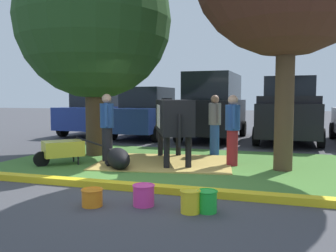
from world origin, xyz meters
TOP-DOWN VIEW (x-y plane):
  - ground_plane at (0.00, 0.00)m, footprint 80.00×80.00m
  - grass_island at (0.05, 1.82)m, footprint 8.30×4.98m
  - curb_yellow at (0.05, -0.82)m, footprint 9.50×0.24m
  - hay_bedding at (-0.22, 1.74)m, footprint 3.54×2.88m
  - shade_tree_left at (-2.44, 2.39)m, footprint 4.20×4.20m
  - cow_holstein at (-0.10, 2.04)m, footprint 1.63×2.99m
  - calf_lying at (-1.03, 0.82)m, footprint 1.04×1.24m
  - person_handler at (0.72, 3.37)m, footprint 0.38×0.42m
  - person_visitor_near at (-1.63, 1.49)m, footprint 0.34×0.50m
  - person_visitor_far at (1.40, 1.90)m, footprint 0.34×0.52m
  - wheelbarrow at (-2.49, 0.83)m, footprint 1.33×1.36m
  - bucket_orange at (-0.18, -1.86)m, footprint 0.33×0.33m
  - bucket_pink at (0.54, -1.61)m, footprint 0.34×0.34m
  - bucket_yellow at (1.29, -1.72)m, footprint 0.29×0.29m
  - bucket_green at (1.51, -1.63)m, footprint 0.30×0.30m
  - sedan_blue at (-5.17, 7.68)m, footprint 2.11×4.45m
  - sedan_red at (-2.68, 7.19)m, footprint 2.11×4.45m
  - suv_black at (-0.01, 7.23)m, footprint 2.22×4.65m
  - pickup_truck_black at (2.75, 7.61)m, footprint 2.33×5.45m

SIDE VIEW (x-z plane):
  - ground_plane at x=0.00m, z-range 0.00..0.00m
  - grass_island at x=0.05m, z-range 0.00..0.02m
  - hay_bedding at x=-0.22m, z-range 0.01..0.04m
  - curb_yellow at x=0.05m, z-range 0.00..0.12m
  - bucket_orange at x=-0.18m, z-range 0.01..0.27m
  - bucket_green at x=1.51m, z-range 0.01..0.32m
  - bucket_pink at x=0.54m, z-range 0.01..0.32m
  - bucket_yellow at x=1.29m, z-range 0.01..0.33m
  - calf_lying at x=-1.03m, z-range 0.00..0.48m
  - wheelbarrow at x=-2.49m, z-range 0.07..0.70m
  - person_visitor_far at x=1.40m, z-range 0.06..1.74m
  - person_handler at x=0.72m, z-range 0.07..1.75m
  - person_visitor_near at x=-1.63m, z-range 0.07..1.77m
  - sedan_blue at x=-5.17m, z-range -0.03..1.99m
  - sedan_red at x=-2.68m, z-range -0.03..1.99m
  - pickup_truck_black at x=2.75m, z-range -0.10..2.32m
  - cow_holstein at x=-0.10m, z-range 0.34..1.93m
  - suv_black at x=-0.01m, z-range 0.01..2.53m
  - shade_tree_left at x=-2.44m, z-range 0.77..6.55m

